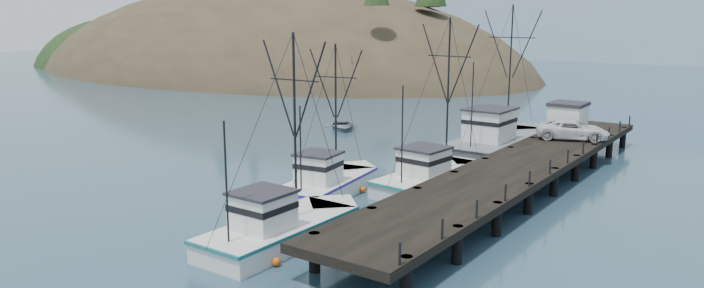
# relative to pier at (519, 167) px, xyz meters

# --- Properties ---
(ground) EXTENTS (400.00, 400.00, 0.00)m
(ground) POSITION_rel_pier_xyz_m (-14.00, -16.00, -1.69)
(ground) COLOR #284659
(ground) RESTS_ON ground
(pier) EXTENTS (6.00, 44.00, 2.00)m
(pier) POSITION_rel_pier_xyz_m (0.00, 0.00, 0.00)
(pier) COLOR black
(pier) RESTS_ON ground
(headland) EXTENTS (134.80, 78.00, 51.00)m
(headland) POSITION_rel_pier_xyz_m (-88.95, 62.61, -6.24)
(headland) COLOR #382D1E
(headland) RESTS_ON ground
(distant_ridge_far) EXTENTS (180.00, 25.00, 18.00)m
(distant_ridge_far) POSITION_rel_pier_xyz_m (-54.00, 169.00, -1.69)
(distant_ridge_far) COLOR silver
(distant_ridge_far) RESTS_ON ground
(moored_sailboats) EXTENTS (19.92, 16.93, 6.35)m
(moored_sailboats) POSITION_rel_pier_xyz_m (-48.41, 41.26, -1.36)
(moored_sailboats) COLOR silver
(moored_sailboats) RESTS_ON ground
(trawler_near) EXTENTS (3.84, 11.64, 11.80)m
(trawler_near) POSITION_rel_pier_xyz_m (-6.59, -17.76, -0.87)
(trawler_near) COLOR silver
(trawler_near) RESTS_ON ground
(trawler_mid) EXTENTS (5.00, 10.92, 10.80)m
(trawler_mid) POSITION_rel_pier_xyz_m (-10.36, -8.76, -0.87)
(trawler_mid) COLOR silver
(trawler_mid) RESTS_ON ground
(trawler_far) EXTENTS (4.95, 12.52, 12.58)m
(trawler_far) POSITION_rel_pier_xyz_m (-5.08, -2.78, -0.87)
(trawler_far) COLOR silver
(trawler_far) RESTS_ON ground
(work_vessel) EXTENTS (5.08, 16.42, 13.66)m
(work_vessel) POSITION_rel_pier_xyz_m (-5.55, 9.80, -0.46)
(work_vessel) COLOR slate
(work_vessel) RESTS_ON ground
(pier_shed) EXTENTS (3.00, 3.20, 2.80)m
(pier_shed) POSITION_rel_pier_xyz_m (-0.83, 13.69, 1.73)
(pier_shed) COLOR silver
(pier_shed) RESTS_ON pier
(pickup_truck) EXTENTS (6.53, 4.67, 1.65)m
(pickup_truck) POSITION_rel_pier_xyz_m (0.40, 11.10, 1.14)
(pickup_truck) COLOR silver
(pickup_truck) RESTS_ON pier
(motorboat) EXTENTS (6.38, 6.47, 1.10)m
(motorboat) POSITION_rel_pier_xyz_m (-24.99, 12.49, -1.69)
(motorboat) COLOR slate
(motorboat) RESTS_ON ground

